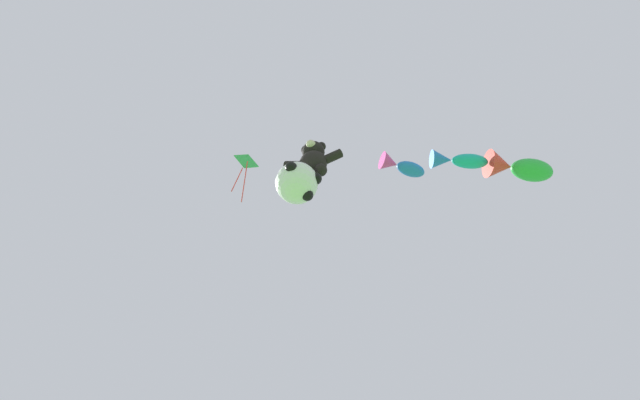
% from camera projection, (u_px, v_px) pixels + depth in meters
% --- Properties ---
extents(teddy_bear_kite, '(1.60, 0.71, 1.63)m').
position_uv_depth(teddy_bear_kite, '(313.00, 160.00, 13.06)').
color(teddy_bear_kite, black).
extents(soccer_ball_kite, '(1.15, 1.15, 1.06)m').
position_uv_depth(soccer_ball_kite, '(297.00, 183.00, 12.14)').
color(soccer_ball_kite, white).
extents(fish_kite_cobalt, '(1.59, 1.32, 0.63)m').
position_uv_depth(fish_kite_cobalt, '(400.00, 166.00, 16.52)').
color(fish_kite_cobalt, blue).
extents(fish_kite_teal, '(2.02, 1.16, 0.65)m').
position_uv_depth(fish_kite_teal, '(456.00, 160.00, 16.84)').
color(fish_kite_teal, '#19ADB2').
extents(fish_kite_emerald, '(2.48, 1.77, 1.01)m').
position_uv_depth(fish_kite_emerald, '(516.00, 168.00, 17.01)').
color(fish_kite_emerald, green).
extents(diamond_kite, '(0.69, 0.64, 2.87)m').
position_uv_depth(diamond_kite, '(245.00, 166.00, 16.49)').
color(diamond_kite, green).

